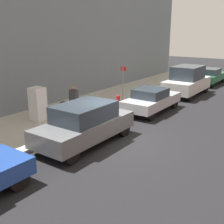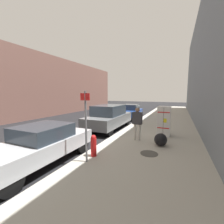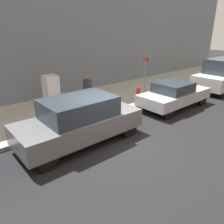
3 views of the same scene
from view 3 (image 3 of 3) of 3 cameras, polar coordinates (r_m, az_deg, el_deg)
The scene contains 12 objects.
ground_plane at distance 8.39m, azimuth 1.21°, elevation -7.67°, with size 80.00×80.00×0.00m, color black.
sidewalk_slab at distance 11.64m, azimuth -12.98°, elevation 0.64°, with size 4.62×44.00×0.16m, color #B2ADA0.
building_facade_near at distance 14.08m, azimuth -21.85°, elevation 23.60°, with size 2.11×39.60×9.99m, color slate.
discarded_refrigerator at distance 11.57m, azimuth -15.54°, elevation 5.11°, with size 0.70×0.67×1.69m.
manhole_cover at distance 13.08m, azimuth -2.75°, elevation 3.85°, with size 0.70×0.70×0.02m, color #47443F.
street_sign_post at distance 12.47m, azimuth 8.60°, elevation 9.39°, with size 0.36×0.07×2.50m.
fire_hydrant at distance 12.31m, azimuth 6.82°, elevation 4.66°, with size 0.22×0.22×0.84m.
trash_bag at distance 12.61m, azimuth -7.78°, elevation 4.37°, with size 0.58×0.58×0.58m, color black.
pedestrian_walking_far at distance 11.20m, azimuth -6.38°, elevation 5.97°, with size 0.49×0.23×1.69m.
parked_suv_gray at distance 8.05m, azimuth -8.49°, elevation -2.10°, with size 1.93×4.62×1.75m.
parked_sedan_silver at distance 12.10m, azimuth 15.95°, elevation 4.42°, with size 1.80×4.30×1.41m.
parked_van_white at distance 16.84m, azimuth 26.92°, elevation 8.60°, with size 2.03×4.67×2.13m.
Camera 3 is at (5.49, -4.91, 4.03)m, focal length 35.00 mm.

